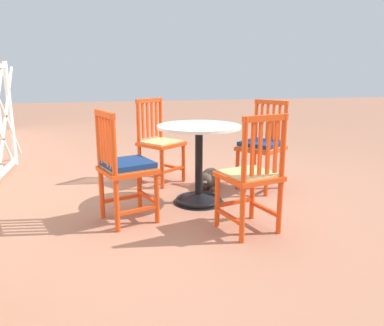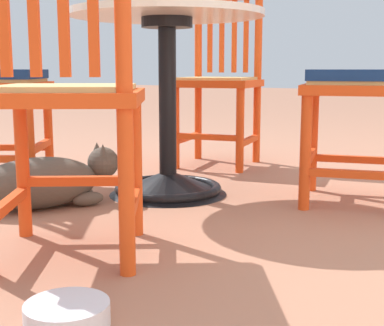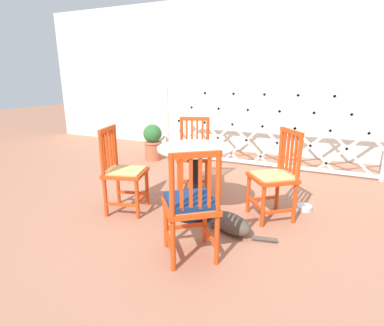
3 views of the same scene
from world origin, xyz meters
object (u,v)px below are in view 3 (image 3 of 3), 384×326
cafe_table (195,189)px  pet_water_bowl (304,208)px  orange_chair_tucked_in (275,177)px  orange_chair_near_fence (194,155)px  orange_chair_at_corner (191,206)px  orange_chair_facing_out (123,172)px  terracotta_planter (153,141)px  tabby_cat (228,222)px

cafe_table → pet_water_bowl: cafe_table is taller
orange_chair_tucked_in → pet_water_bowl: 0.59m
orange_chair_near_fence → orange_chair_at_corner: same height
orange_chair_facing_out → orange_chair_at_corner: (1.01, -0.51, 0.01)m
orange_chair_facing_out → cafe_table: bearing=17.6°
cafe_table → orange_chair_near_fence: (-0.32, 0.68, 0.16)m
orange_chair_near_fence → orange_chair_tucked_in: bearing=-21.2°
terracotta_planter → orange_chair_tucked_in: bearing=-31.9°
orange_chair_at_corner → pet_water_bowl: orange_chair_at_corner is taller
cafe_table → pet_water_bowl: 1.23m
terracotta_planter → orange_chair_near_fence: bearing=-39.6°
orange_chair_tucked_in → cafe_table: bearing=-161.0°
orange_chair_at_corner → tabby_cat: size_ratio=1.24×
pet_water_bowl → tabby_cat: bearing=-127.8°
orange_chair_near_fence → orange_chair_at_corner: bearing=-66.9°
orange_chair_at_corner → tabby_cat: orange_chair_at_corner is taller
orange_chair_tucked_in → terracotta_planter: (-2.30, 1.43, -0.11)m
orange_chair_near_fence → orange_chair_tucked_in: size_ratio=1.00×
cafe_table → orange_chair_at_corner: size_ratio=0.83×
tabby_cat → pet_water_bowl: 1.01m
cafe_table → orange_chair_tucked_in: bearing=19.0°
orange_chair_tucked_in → orange_chair_at_corner: bearing=-115.3°
orange_chair_facing_out → orange_chair_tucked_in: 1.57m
orange_chair_tucked_in → orange_chair_facing_out: bearing=-161.7°
cafe_table → orange_chair_facing_out: (-0.73, -0.23, 0.15)m
orange_chair_facing_out → tabby_cat: size_ratio=1.24×
orange_chair_at_corner → tabby_cat: (0.14, 0.52, -0.35)m
tabby_cat → terracotta_planter: 2.76m
orange_chair_facing_out → tabby_cat: (1.16, 0.02, -0.34)m
orange_chair_tucked_in → tabby_cat: bearing=-124.6°
cafe_table → orange_chair_tucked_in: orange_chair_tucked_in is taller
orange_chair_near_fence → orange_chair_at_corner: size_ratio=1.00×
orange_chair_near_fence → tabby_cat: (0.75, -0.89, -0.35)m
pet_water_bowl → orange_chair_near_fence: bearing=175.8°
tabby_cat → terracotta_planter: size_ratio=1.18×
terracotta_planter → cafe_table: bearing=-47.7°
orange_chair_near_fence → orange_chair_facing_out: size_ratio=1.00×
orange_chair_near_fence → orange_chair_at_corner: (0.60, -1.42, 0.00)m
cafe_table → orange_chair_at_corner: (0.29, -0.74, 0.16)m
cafe_table → terracotta_planter: 2.29m
orange_chair_tucked_in → pet_water_bowl: bearing=47.8°
orange_chair_tucked_in → tabby_cat: orange_chair_tucked_in is taller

